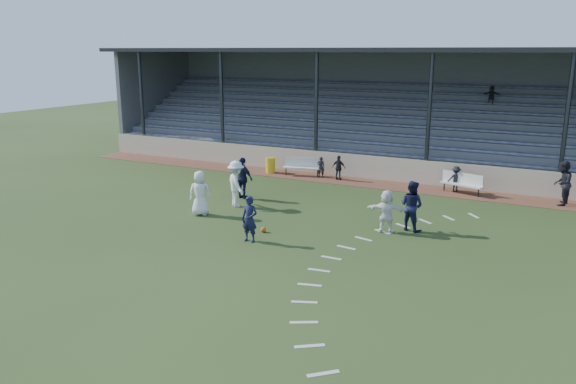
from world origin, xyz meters
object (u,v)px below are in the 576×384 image
Objects in this scene: football at (263,230)px; official at (562,183)px; bench_right at (462,181)px; player_navy_lead at (250,219)px; player_white_lead at (200,193)px; trash_bin at (270,165)px; bench_left at (303,165)px.

official is (9.56, 9.04, 0.88)m from football.
bench_right is 1.25× the size of player_navy_lead.
player_white_lead is 0.95× the size of official.
bench_right is 2.47× the size of trash_bin.
football is 0.11× the size of player_white_lead.
official is (12.41, -0.21, 0.39)m from bench_left.
football is at bearing -37.45° from official.
bench_left is 9.69m from football.
trash_bin is (-10.11, -0.07, -0.15)m from bench_right.
player_navy_lead is at bearing -100.78° from bench_right.
player_white_lead is 15.34m from official.
bench_left reaches higher than football.
bench_left is 1.12× the size of player_white_lead.
player_navy_lead is (-5.30, -10.28, 0.23)m from bench_right.
player_white_lead is (1.35, -8.32, 0.48)m from trash_bin.
bench_right is 12.13m from player_white_lead.
official is at bearing -16.32° from bench_left.
player_navy_lead is (2.93, -10.35, 0.23)m from bench_left.
official reaches higher than bench_right.
player_white_lead reaches higher than bench_left.
trash_bin is at bearing -81.16° from official.
bench_left is 1.07× the size of official.
bench_left is 12.41m from official.
player_navy_lead is at bearing -85.62° from football.
official is at bearing -173.47° from player_white_lead.
player_navy_lead is at bearing -33.91° from official.
bench_right reaches higher than trash_bin.
bench_right is at bearing -82.80° from official.
player_white_lead is at bearing -108.92° from bench_left.
bench_right reaches higher than football.
bench_left is 1.25× the size of player_navy_lead.
trash_bin is at bearing 114.38° from player_navy_lead.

